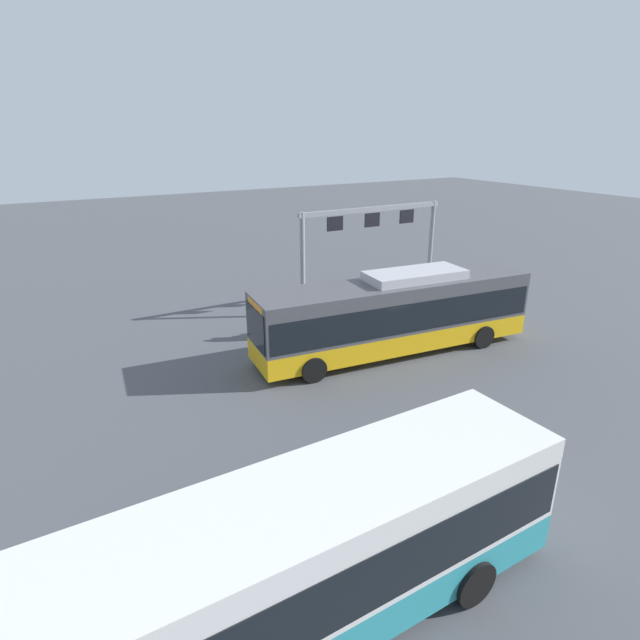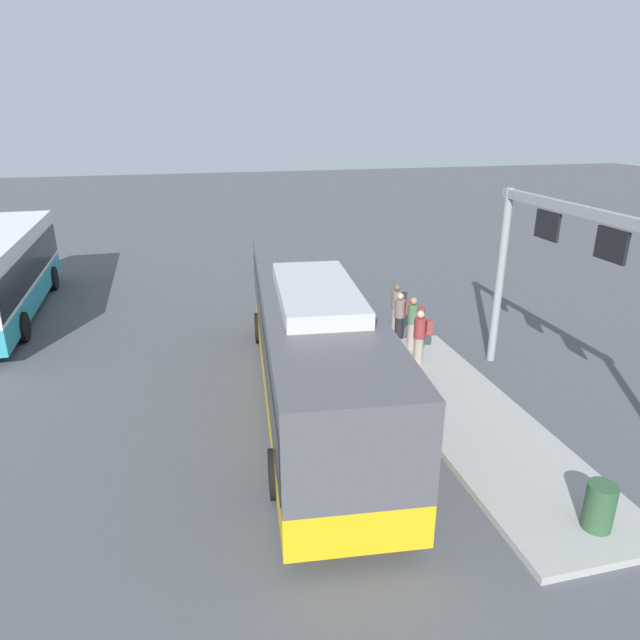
{
  "view_description": "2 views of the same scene",
  "coord_description": "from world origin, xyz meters",
  "px_view_note": "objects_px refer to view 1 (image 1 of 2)",
  "views": [
    {
      "loc": [
        12.73,
        16.12,
        9.0
      ],
      "look_at": [
        3.16,
        -0.71,
        1.79
      ],
      "focal_mm": 29.13,
      "sensor_mm": 36.0,
      "label": 1
    },
    {
      "loc": [
        -12.81,
        2.95,
        7.17
      ],
      "look_at": [
        2.12,
        -0.73,
        1.43
      ],
      "focal_mm": 31.4,
      "sensor_mm": 36.0,
      "label": 2
    }
  ],
  "objects_px": {
    "bus_background_right": "(322,547)",
    "person_waiting_near": "(304,311)",
    "bus_main": "(395,311)",
    "person_waiting_far": "(329,309)",
    "person_boarding": "(285,319)",
    "person_waiting_mid": "(264,321)",
    "trash_bin": "(441,293)"
  },
  "relations": [
    {
      "from": "bus_main",
      "to": "person_waiting_far",
      "type": "relative_size",
      "value": 7.3
    },
    {
      "from": "bus_main",
      "to": "trash_bin",
      "type": "xyz_separation_m",
      "value": [
        -6.1,
        -3.81,
        -1.2
      ]
    },
    {
      "from": "bus_background_right",
      "to": "person_waiting_far",
      "type": "relative_size",
      "value": 6.01
    },
    {
      "from": "bus_main",
      "to": "person_waiting_near",
      "type": "bearing_deg",
      "value": -53.17
    },
    {
      "from": "person_boarding",
      "to": "person_waiting_mid",
      "type": "bearing_deg",
      "value": -88.58
    },
    {
      "from": "person_boarding",
      "to": "trash_bin",
      "type": "xyz_separation_m",
      "value": [
        -9.38,
        -0.08,
        -0.28
      ]
    },
    {
      "from": "bus_background_right",
      "to": "person_waiting_far",
      "type": "height_order",
      "value": "bus_background_right"
    },
    {
      "from": "bus_background_right",
      "to": "person_waiting_mid",
      "type": "bearing_deg",
      "value": -110.96
    },
    {
      "from": "bus_main",
      "to": "bus_background_right",
      "type": "bearing_deg",
      "value": 52.64
    },
    {
      "from": "bus_main",
      "to": "bus_background_right",
      "type": "xyz_separation_m",
      "value": [
        9.01,
        9.66,
        -0.04
      ]
    },
    {
      "from": "bus_background_right",
      "to": "person_waiting_near",
      "type": "distance_m",
      "value": 15.04
    },
    {
      "from": "bus_main",
      "to": "trash_bin",
      "type": "height_order",
      "value": "bus_main"
    },
    {
      "from": "bus_background_right",
      "to": "trash_bin",
      "type": "relative_size",
      "value": 11.15
    },
    {
      "from": "person_boarding",
      "to": "trash_bin",
      "type": "distance_m",
      "value": 9.39
    },
    {
      "from": "person_boarding",
      "to": "person_waiting_far",
      "type": "relative_size",
      "value": 1.0
    },
    {
      "from": "person_waiting_near",
      "to": "person_waiting_far",
      "type": "relative_size",
      "value": 1.0
    },
    {
      "from": "bus_background_right",
      "to": "person_waiting_near",
      "type": "bearing_deg",
      "value": -118.13
    },
    {
      "from": "person_waiting_mid",
      "to": "trash_bin",
      "type": "height_order",
      "value": "person_waiting_mid"
    },
    {
      "from": "bus_main",
      "to": "person_boarding",
      "type": "height_order",
      "value": "bus_main"
    },
    {
      "from": "person_boarding",
      "to": "person_waiting_mid",
      "type": "relative_size",
      "value": 1.0
    },
    {
      "from": "bus_background_right",
      "to": "person_waiting_mid",
      "type": "distance_m",
      "value": 14.49
    },
    {
      "from": "bus_main",
      "to": "bus_background_right",
      "type": "distance_m",
      "value": 13.22
    },
    {
      "from": "bus_main",
      "to": "person_boarding",
      "type": "bearing_deg",
      "value": -43.07
    },
    {
      "from": "person_boarding",
      "to": "trash_bin",
      "type": "relative_size",
      "value": 1.86
    },
    {
      "from": "bus_background_right",
      "to": "person_waiting_near",
      "type": "height_order",
      "value": "bus_background_right"
    },
    {
      "from": "person_boarding",
      "to": "person_waiting_far",
      "type": "bearing_deg",
      "value": 99.69
    },
    {
      "from": "person_boarding",
      "to": "person_waiting_far",
      "type": "xyz_separation_m",
      "value": [
        -2.16,
        0.25,
        0.16
      ]
    },
    {
      "from": "person_waiting_far",
      "to": "trash_bin",
      "type": "bearing_deg",
      "value": 99.99
    },
    {
      "from": "bus_background_right",
      "to": "person_boarding",
      "type": "distance_m",
      "value": 14.6
    },
    {
      "from": "person_boarding",
      "to": "person_waiting_far",
      "type": "distance_m",
      "value": 2.18
    },
    {
      "from": "person_waiting_near",
      "to": "person_waiting_far",
      "type": "distance_m",
      "value": 1.19
    },
    {
      "from": "bus_main",
      "to": "person_waiting_mid",
      "type": "xyz_separation_m",
      "value": [
        4.2,
        -3.98,
        -0.92
      ]
    }
  ]
}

